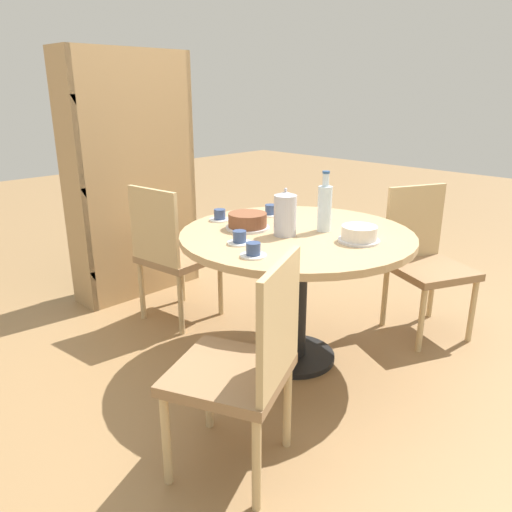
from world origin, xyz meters
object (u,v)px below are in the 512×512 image
Objects in this scene: coffee_pot at (285,214)px; water_bottle at (325,207)px; chair_a at (172,252)px; bookshelf at (133,178)px; cup_b at (253,251)px; cake_main at (248,221)px; cake_second at (359,234)px; cup_d at (240,238)px; chair_b at (245,365)px; chair_c at (425,258)px; cup_a at (220,216)px; cup_c at (271,211)px.

water_bottle is (0.20, -0.09, 0.02)m from coffee_pot.
bookshelf is at bearing -18.85° from chair_a.
cake_main is at bearing 48.95° from cup_b.
water_bottle reaches higher than cake_main.
cake_second is 0.56m from cup_b.
chair_a is 0.87m from cup_d.
chair_a is at bearing 102.21° from cake_second.
chair_b is 3.66× the size of coffee_pot.
chair_a is 1.06m from cup_b.
chair_c reaches higher than cup_b.
bookshelf reaches higher than cake_main.
chair_a reaches higher than cake_second.
chair_a is 3.66× the size of coffee_pot.
cake_main is 0.46m from cup_b.
chair_a is 4.39× the size of cake_second.
bookshelf reaches higher than cup_a.
coffee_pot is 0.46m from cup_a.
chair_a is at bearing 93.81° from cake_main.
chair_a is 3.79× the size of cake_main.
cup_d is (-0.46, 0.15, -0.10)m from water_bottle.
bookshelf is (0.73, 1.88, 0.38)m from chair_b.
cup_a is at bearing 87.26° from cake_main.
cake_second is 0.67m from cup_c.
bookshelf is at bearing 100.83° from cup_c.
cup_b is at bearing -115.94° from cup_d.
cup_d is at bearing -151.47° from cup_c.
water_bottle reaches higher than cup_a.
cake_second is 0.58m from cup_d.
cup_b is 1.00× the size of cup_d.
bookshelf reaches higher than cup_b.
water_bottle is (0.17, -1.54, 0.02)m from bookshelf.
cake_main is at bearing 111.30° from cake_second.
bookshelf is 14.30× the size of cup_b.
cup_d is at bearing 64.06° from cup_b.
cake_second is at bearing -154.67° from chair_c.
bookshelf is at bearing 141.10° from chair_c.
bookshelf is 1.55m from water_bottle.
cup_c is at bearing 160.02° from chair_c.
cup_b is (0.35, 0.30, 0.29)m from chair_b.
chair_b is at bearing -138.89° from cup_b.
cup_b is (-0.26, -0.98, 0.29)m from chair_a.
chair_a and chair_c have the same top height.
chair_c is 1.26m from cup_a.
cake_main is at bearing 37.70° from cup_d.
cup_c is (0.30, 0.11, -0.01)m from cake_main.
cup_d is at bearing -142.30° from cake_main.
coffee_pot is (-0.04, -1.45, 0.00)m from bookshelf.
bookshelf is 1.63m from cup_b.
cup_b is at bearing -162.96° from chair_b.
chair_a is at bearing 97.59° from cup_a.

